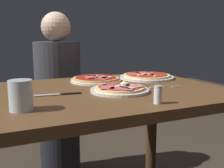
{
  "coord_description": "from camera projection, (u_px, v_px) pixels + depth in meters",
  "views": [
    {
      "loc": [
        -0.47,
        -1.12,
        1.02
      ],
      "look_at": [
        0.03,
        -0.04,
        0.81
      ],
      "focal_mm": 43.37,
      "sensor_mm": 36.0,
      "label": 1
    }
  ],
  "objects": [
    {
      "name": "pizza_foreground",
      "position": [
        120.0,
        89.0,
        1.2
      ],
      "size": [
        0.26,
        0.26,
        0.05
      ],
      "color": "silver",
      "rests_on": "dining_table"
    },
    {
      "name": "pizza_across_left",
      "position": [
        96.0,
        79.0,
        1.46
      ],
      "size": [
        0.27,
        0.27,
        0.03
      ],
      "color": "white",
      "rests_on": "dining_table"
    },
    {
      "name": "fork",
      "position": [
        163.0,
        87.0,
        1.29
      ],
      "size": [
        0.16,
        0.05,
        0.0
      ],
      "color": "silver",
      "rests_on": "dining_table"
    },
    {
      "name": "dining_table",
      "position": [
        103.0,
        117.0,
        1.27
      ],
      "size": [
        1.13,
        0.82,
        0.78
      ],
      "color": "brown",
      "rests_on": "ground"
    },
    {
      "name": "pizza_across_right",
      "position": [
        147.0,
        76.0,
        1.57
      ],
      "size": [
        0.31,
        0.31,
        0.03
      ],
      "color": "white",
      "rests_on": "dining_table"
    },
    {
      "name": "water_glass_near",
      "position": [
        21.0,
        97.0,
        0.89
      ],
      "size": [
        0.08,
        0.08,
        0.1
      ],
      "color": "silver",
      "rests_on": "dining_table"
    },
    {
      "name": "diner_person",
      "position": [
        59.0,
        101.0,
        1.93
      ],
      "size": [
        0.32,
        0.32,
        1.18
      ],
      "rotation": [
        0.0,
        0.0,
        3.14
      ],
      "color": "black",
      "rests_on": "ground"
    },
    {
      "name": "knife",
      "position": [
        62.0,
        94.0,
        1.14
      ],
      "size": [
        0.2,
        0.05,
        0.01
      ],
      "color": "silver",
      "rests_on": "dining_table"
    },
    {
      "name": "salt_shaker",
      "position": [
        158.0,
        95.0,
        0.98
      ],
      "size": [
        0.03,
        0.03,
        0.07
      ],
      "color": "white",
      "rests_on": "dining_table"
    }
  ]
}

